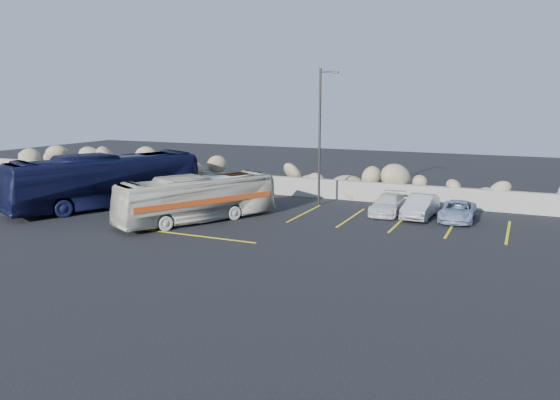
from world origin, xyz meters
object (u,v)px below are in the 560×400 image
at_px(vintage_bus, 197,199).
at_px(car_b, 420,207).
at_px(lamppost, 321,133).
at_px(car_c, 388,204).
at_px(tour_coach, 106,181).
at_px(car_d, 457,211).

xyz_separation_m(vintage_bus, car_b, (10.40, 5.63, -0.59)).
bearing_deg(lamppost, car_c, -9.70).
xyz_separation_m(car_b, car_c, (-1.81, 0.29, -0.07)).
xyz_separation_m(lamppost, vintage_bus, (-4.29, -6.66, -3.09)).
distance_m(tour_coach, car_c, 16.32).
bearing_deg(tour_coach, car_b, 39.20).
distance_m(vintage_bus, car_c, 10.46).
bearing_deg(car_c, tour_coach, -162.81).
distance_m(vintage_bus, tour_coach, 7.01).
bearing_deg(lamppost, vintage_bus, -122.82).
xyz_separation_m(vintage_bus, tour_coach, (-6.93, 0.99, 0.37)).
height_order(lamppost, car_c, lamppost).
xyz_separation_m(tour_coach, car_b, (17.33, 4.64, -0.95)).
height_order(lamppost, car_b, lamppost).
bearing_deg(car_c, lamppost, 169.85).
bearing_deg(car_d, lamppost, 172.56).
height_order(vintage_bus, car_d, vintage_bus).
xyz_separation_m(vintage_bus, car_d, (12.30, 5.73, -0.69)).
bearing_deg(tour_coach, vintage_bus, 16.08).
bearing_deg(car_c, vintage_bus, -145.86).
distance_m(lamppost, car_d, 8.90).
relative_size(lamppost, vintage_bus, 0.93).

